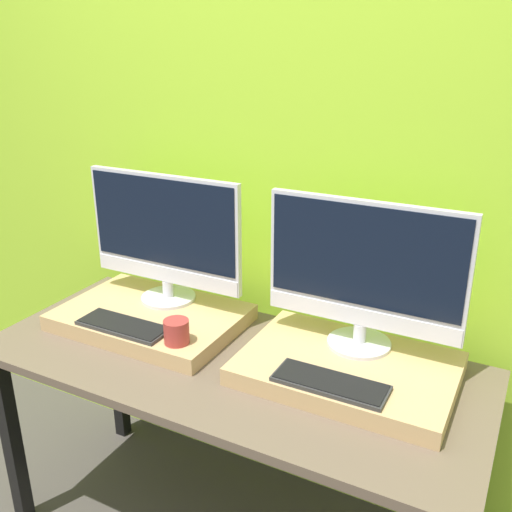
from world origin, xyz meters
The scene contains 9 objects.
wall_back centered at (0.00, 0.76, 1.30)m, with size 8.00×0.04×2.60m.
workbench centered at (0.00, 0.34, 0.67)m, with size 1.61×0.69×0.75m.
wooden_riser_left centered at (-0.37, 0.42, 0.78)m, with size 0.63×0.43×0.06m.
monitor_left centered at (-0.37, 0.53, 1.06)m, with size 0.61×0.20×0.47m.
keyboard_left centered at (-0.37, 0.28, 0.81)m, with size 0.32×0.12×0.01m.
mug centered at (-0.15, 0.28, 0.85)m, with size 0.08×0.08×0.08m.
wooden_riser_right centered at (0.37, 0.42, 0.78)m, with size 0.63×0.43×0.06m.
monitor_right centered at (0.37, 0.53, 1.06)m, with size 0.61×0.20×0.47m.
keyboard_right centered at (0.37, 0.28, 0.81)m, with size 0.32×0.12×0.01m.
Camera 1 is at (0.81, -1.02, 1.71)m, focal length 40.00 mm.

